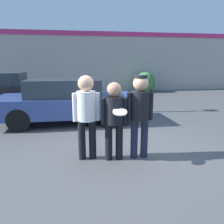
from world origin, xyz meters
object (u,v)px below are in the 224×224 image
person_right (140,109)px  parked_car_near (67,101)px  shrub (145,82)px  person_left (86,110)px  parked_car_far (1,89)px  person_middle_with_frisbee (114,115)px

person_right → parked_car_near: size_ratio=0.39×
person_right → shrub: (3.39, 10.17, -0.38)m
person_left → parked_car_far: 7.61m
person_right → shrub: 10.73m
person_left → parked_car_near: (-0.51, 3.00, -0.31)m
person_middle_with_frisbee → person_right: person_right is taller
parked_car_near → parked_car_far: parked_car_far is taller
parked_car_near → parked_car_far: bearing=131.0°
person_right → person_middle_with_frisbee: bearing=-178.3°
person_left → person_right: (1.08, -0.11, 0.01)m
person_right → parked_car_far: (-4.78, 6.75, -0.30)m
parked_car_near → person_left: bearing=-80.3°
person_left → shrub: person_left is taller
parked_car_far → shrub: parked_car_far is taller
parked_car_near → shrub: (4.99, 7.07, -0.06)m
shrub → parked_car_far: bearing=-157.3°
parked_car_near → shrub: bearing=54.8°
person_middle_with_frisbee → shrub: bearing=68.9°
person_left → parked_car_far: bearing=119.0°
person_right → person_left: bearing=174.4°
parked_car_near → person_middle_with_frisbee: bearing=-71.3°
person_left → parked_car_near: 3.06m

